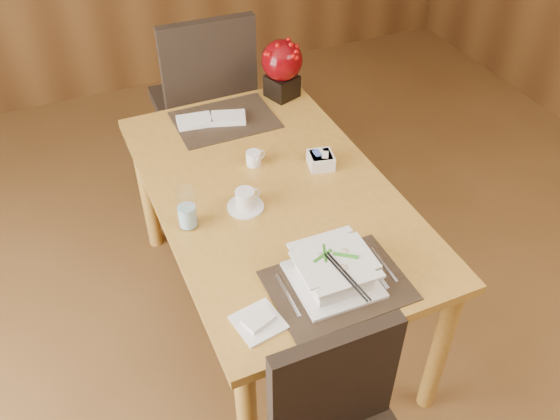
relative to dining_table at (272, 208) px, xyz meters
name	(u,v)px	position (x,y,z in m)	size (l,w,h in m)	color
ground	(332,417)	(0.00, -0.60, -0.65)	(6.00, 6.00, 0.00)	brown
dining_table	(272,208)	(0.00, 0.00, 0.00)	(0.90, 1.50, 0.75)	#C08A35
placemat_near	(338,285)	(0.00, -0.55, 0.10)	(0.45, 0.33, 0.01)	black
placemat_far	(225,120)	(0.00, 0.55, 0.10)	(0.45, 0.33, 0.01)	black
soup_setting	(334,271)	(-0.01, -0.53, 0.15)	(0.28, 0.28, 0.11)	white
coffee_cup	(245,201)	(-0.14, -0.06, 0.13)	(0.14, 0.14, 0.08)	white
water_glass	(186,208)	(-0.36, -0.07, 0.18)	(0.07, 0.07, 0.17)	white
creamer_jug	(254,158)	(0.00, 0.19, 0.13)	(0.08, 0.08, 0.06)	white
sugar_caddy	(321,160)	(0.24, 0.06, 0.13)	(0.10, 0.10, 0.06)	white
berry_decor	(282,66)	(0.33, 0.65, 0.26)	(0.19, 0.19, 0.29)	black
napkins_far	(214,119)	(-0.05, 0.55, 0.12)	(0.31, 0.11, 0.03)	white
bread_plate	(259,322)	(-0.30, -0.59, 0.10)	(0.14, 0.14, 0.01)	white
far_chair	(206,96)	(0.06, 1.03, -0.05)	(0.52, 0.52, 1.08)	black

